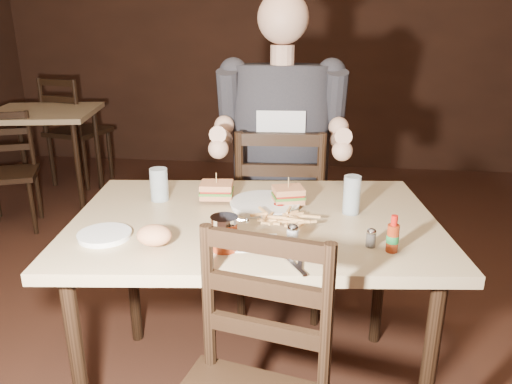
# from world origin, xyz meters

# --- Properties ---
(room_shell) EXTENTS (7.00, 7.00, 7.00)m
(room_shell) POSITION_xyz_m (0.00, 0.00, 1.40)
(room_shell) COLOR black
(room_shell) RESTS_ON ground
(main_table) EXTENTS (1.40, 1.02, 0.77)m
(main_table) POSITION_xyz_m (-0.04, 0.11, 0.70)
(main_table) COLOR tan
(main_table) RESTS_ON ground
(bg_table) EXTENTS (0.94, 0.94, 0.77)m
(bg_table) POSITION_xyz_m (-2.00, 2.12, 0.68)
(bg_table) COLOR tan
(bg_table) RESTS_ON ground
(chair_far) EXTENTS (0.48, 0.52, 0.98)m
(chair_far) POSITION_xyz_m (-0.00, 0.79, 0.49)
(chair_far) COLOR black
(chair_far) RESTS_ON ground
(bg_chair_far) EXTENTS (0.55, 0.58, 0.97)m
(bg_chair_far) POSITION_xyz_m (-2.00, 2.67, 0.49)
(bg_chair_far) COLOR black
(bg_chair_far) RESTS_ON ground
(bg_chair_near) EXTENTS (0.51, 0.53, 0.83)m
(bg_chair_near) POSITION_xyz_m (-2.00, 1.57, 0.41)
(bg_chair_near) COLOR black
(bg_chair_near) RESTS_ON ground
(diner) EXTENTS (0.64, 0.52, 1.06)m
(diner) POSITION_xyz_m (-0.00, 0.74, 1.04)
(diner) COLOR #29282D
(diner) RESTS_ON chair_far
(dinner_plate) EXTENTS (0.29, 0.29, 0.02)m
(dinner_plate) POSITION_xyz_m (-0.02, 0.23, 0.78)
(dinner_plate) COLOR white
(dinner_plate) RESTS_ON main_table
(sandwich_left) EXTENTS (0.13, 0.11, 0.10)m
(sandwich_left) POSITION_xyz_m (-0.21, 0.27, 0.84)
(sandwich_left) COLOR tan
(sandwich_left) RESTS_ON dinner_plate
(sandwich_right) EXTENTS (0.13, 0.12, 0.10)m
(sandwich_right) POSITION_xyz_m (0.07, 0.25, 0.83)
(sandwich_right) COLOR tan
(sandwich_right) RESTS_ON dinner_plate
(fries_pile) EXTENTS (0.27, 0.20, 0.04)m
(fries_pile) POSITION_xyz_m (0.07, 0.05, 0.80)
(fries_pile) COLOR #F5B160
(fries_pile) RESTS_ON dinner_plate
(ketchup_dollop) EXTENTS (0.05, 0.05, 0.01)m
(ketchup_dollop) POSITION_xyz_m (0.04, 0.20, 0.79)
(ketchup_dollop) COLOR maroon
(ketchup_dollop) RESTS_ON dinner_plate
(glass_left) EXTENTS (0.08, 0.08, 0.13)m
(glass_left) POSITION_xyz_m (-0.44, 0.25, 0.83)
(glass_left) COLOR silver
(glass_left) RESTS_ON main_table
(glass_right) EXTENTS (0.07, 0.07, 0.14)m
(glass_right) POSITION_xyz_m (0.31, 0.20, 0.84)
(glass_right) COLOR silver
(glass_right) RESTS_ON main_table
(hot_sauce) EXTENTS (0.04, 0.04, 0.12)m
(hot_sauce) POSITION_xyz_m (0.41, -0.11, 0.83)
(hot_sauce) COLOR maroon
(hot_sauce) RESTS_ON main_table
(salt_shaker) EXTENTS (0.04, 0.04, 0.07)m
(salt_shaker) POSITION_xyz_m (0.11, -0.11, 0.80)
(salt_shaker) COLOR white
(salt_shaker) RESTS_ON main_table
(pepper_shaker) EXTENTS (0.03, 0.03, 0.06)m
(pepper_shaker) POSITION_xyz_m (0.35, -0.08, 0.80)
(pepper_shaker) COLOR #38332D
(pepper_shaker) RESTS_ON main_table
(syrup_dispenser) EXTENTS (0.10, 0.10, 0.11)m
(syrup_dispenser) POSITION_xyz_m (-0.10, -0.17, 0.83)
(syrup_dispenser) COLOR maroon
(syrup_dispenser) RESTS_ON main_table
(napkin) EXTENTS (0.17, 0.16, 0.00)m
(napkin) POSITION_xyz_m (-0.01, -0.11, 0.77)
(napkin) COLOR white
(napkin) RESTS_ON main_table
(knife) EXTENTS (0.13, 0.21, 0.01)m
(knife) POSITION_xyz_m (0.10, -0.21, 0.78)
(knife) COLOR silver
(knife) RESTS_ON napkin
(fork) EXTENTS (0.02, 0.17, 0.01)m
(fork) POSITION_xyz_m (0.14, -0.19, 0.78)
(fork) COLOR silver
(fork) RESTS_ON napkin
(side_plate) EXTENTS (0.19, 0.19, 0.01)m
(side_plate) POSITION_xyz_m (-0.51, -0.13, 0.78)
(side_plate) COLOR white
(side_plate) RESTS_ON main_table
(bread_roll) EXTENTS (0.12, 0.10, 0.07)m
(bread_roll) POSITION_xyz_m (-0.32, -0.19, 0.82)
(bread_roll) COLOR tan
(bread_roll) RESTS_ON side_plate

